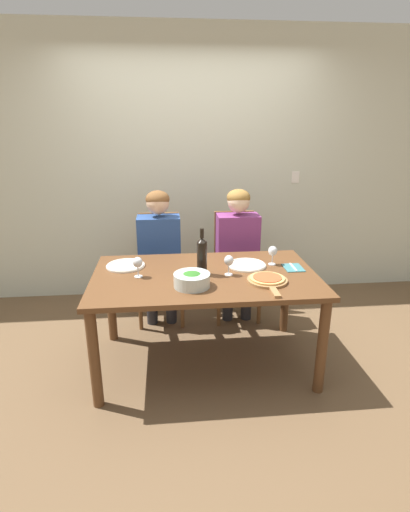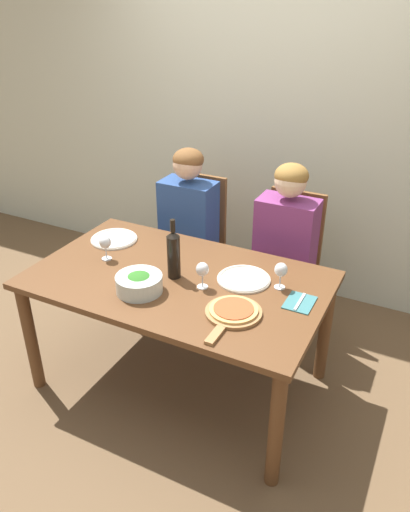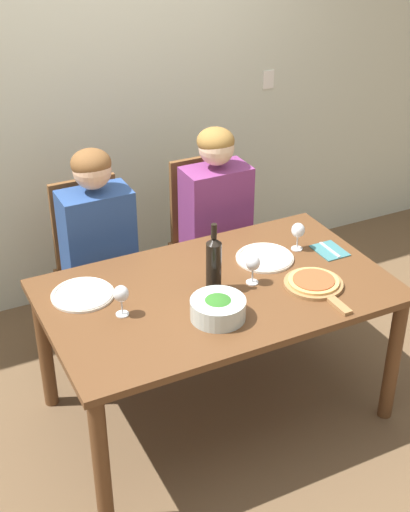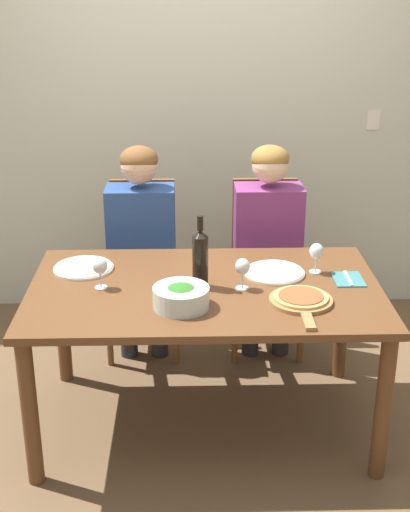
% 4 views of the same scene
% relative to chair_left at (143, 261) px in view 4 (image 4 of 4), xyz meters
% --- Properties ---
extents(ground_plane, '(40.00, 40.00, 0.00)m').
position_rel_chair_left_xyz_m(ground_plane, '(0.34, -0.85, -0.53)').
color(ground_plane, brown).
extents(back_wall, '(10.00, 0.06, 2.70)m').
position_rel_chair_left_xyz_m(back_wall, '(0.34, 0.59, 0.82)').
color(back_wall, beige).
rests_on(back_wall, ground).
extents(dining_table, '(1.65, 0.98, 0.75)m').
position_rel_chair_left_xyz_m(dining_table, '(0.34, -0.85, 0.12)').
color(dining_table, brown).
rests_on(dining_table, ground).
extents(chair_left, '(0.42, 0.42, 1.00)m').
position_rel_chair_left_xyz_m(chair_left, '(0.00, 0.00, 0.00)').
color(chair_left, brown).
rests_on(chair_left, ground).
extents(chair_right, '(0.42, 0.42, 1.00)m').
position_rel_chair_left_xyz_m(chair_right, '(0.72, 0.00, 0.00)').
color(chair_right, brown).
rests_on(chair_right, ground).
extents(person_woman, '(0.47, 0.51, 1.24)m').
position_rel_chair_left_xyz_m(person_woman, '(0.00, -0.12, 0.22)').
color(person_woman, '#28282D').
rests_on(person_woman, ground).
extents(person_man, '(0.47, 0.51, 1.24)m').
position_rel_chair_left_xyz_m(person_man, '(0.72, -0.12, 0.22)').
color(person_man, '#28282D').
rests_on(person_man, ground).
extents(wine_bottle, '(0.07, 0.07, 0.35)m').
position_rel_chair_left_xyz_m(wine_bottle, '(0.32, -0.85, 0.36)').
color(wine_bottle, black).
rests_on(wine_bottle, dining_table).
extents(broccoli_bowl, '(0.25, 0.25, 0.10)m').
position_rel_chair_left_xyz_m(broccoli_bowl, '(0.23, -1.07, 0.26)').
color(broccoli_bowl, silver).
rests_on(broccoli_bowl, dining_table).
extents(dinner_plate_left, '(0.30, 0.30, 0.02)m').
position_rel_chair_left_xyz_m(dinner_plate_left, '(-0.25, -0.63, 0.22)').
color(dinner_plate_left, silver).
rests_on(dinner_plate_left, dining_table).
extents(dinner_plate_right, '(0.30, 0.30, 0.02)m').
position_rel_chair_left_xyz_m(dinner_plate_right, '(0.68, -0.71, 0.22)').
color(dinner_plate_right, silver).
rests_on(dinner_plate_right, dining_table).
extents(pizza_on_board, '(0.28, 0.42, 0.04)m').
position_rel_chair_left_xyz_m(pizza_on_board, '(0.76, -1.04, 0.23)').
color(pizza_on_board, '#9E7042').
rests_on(pizza_on_board, dining_table).
extents(wine_glass_left, '(0.07, 0.07, 0.15)m').
position_rel_chair_left_xyz_m(wine_glass_left, '(-0.14, -0.86, 0.32)').
color(wine_glass_left, silver).
rests_on(wine_glass_left, dining_table).
extents(wine_glass_right, '(0.07, 0.07, 0.15)m').
position_rel_chair_left_xyz_m(wine_glass_right, '(0.88, -0.70, 0.32)').
color(wine_glass_right, silver).
rests_on(wine_glass_right, dining_table).
extents(wine_glass_centre, '(0.07, 0.07, 0.15)m').
position_rel_chair_left_xyz_m(wine_glass_centre, '(0.51, -0.88, 0.32)').
color(wine_glass_centre, silver).
rests_on(wine_glass_centre, dining_table).
extents(fork_on_napkin, '(0.14, 0.18, 0.01)m').
position_rel_chair_left_xyz_m(fork_on_napkin, '(1.03, -0.79, 0.22)').
color(fork_on_napkin, '#387075').
rests_on(fork_on_napkin, dining_table).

